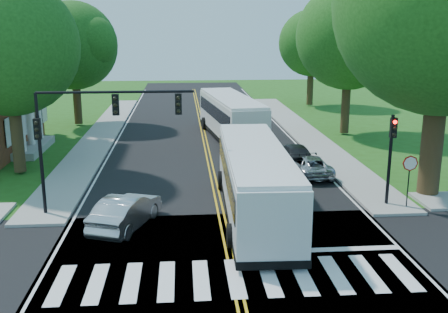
{
  "coord_description": "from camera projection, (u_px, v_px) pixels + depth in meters",
  "views": [
    {
      "loc": [
        -1.76,
        -17.22,
        8.58
      ],
      "look_at": [
        0.27,
        7.62,
        2.4
      ],
      "focal_mm": 42.0,
      "sensor_mm": 36.0,
      "label": 1
    }
  ],
  "objects": [
    {
      "name": "sidewalk_ne",
      "position": [
        303.0,
        132.0,
        43.68
      ],
      "size": [
        2.6,
        40.0,
        0.15
      ],
      "primitive_type": "cube",
      "color": "gray",
      "rests_on": "ground"
    },
    {
      "name": "center_line",
      "position": [
        205.0,
        142.0,
        40.14
      ],
      "size": [
        0.36,
        70.0,
        0.01
      ],
      "primitive_type": "cube",
      "color": "gold",
      "rests_on": "road"
    },
    {
      "name": "ground",
      "position": [
        234.0,
        272.0,
        18.86
      ],
      "size": [
        140.0,
        140.0,
        0.0
      ],
      "primitive_type": "plane",
      "color": "#224F13",
      "rests_on": "ground"
    },
    {
      "name": "suv",
      "position": [
        310.0,
        165.0,
        30.94
      ],
      "size": [
        2.11,
        4.4,
        1.21
      ],
      "primitive_type": "imported",
      "rotation": [
        0.0,
        0.0,
        3.16
      ],
      "color": "#ABADB2",
      "rests_on": "road"
    },
    {
      "name": "sidewalk_nw",
      "position": [
        101.0,
        135.0,
        42.37
      ],
      "size": [
        2.6,
        40.0,
        0.15
      ],
      "primitive_type": "cube",
      "color": "gray",
      "rests_on": "ground"
    },
    {
      "name": "edge_line_w",
      "position": [
        116.0,
        143.0,
        39.61
      ],
      "size": [
        0.12,
        70.0,
        0.01
      ],
      "primitive_type": "cube",
      "color": "silver",
      "rests_on": "road"
    },
    {
      "name": "crosswalk",
      "position": [
        235.0,
        278.0,
        18.38
      ],
      "size": [
        12.6,
        3.0,
        0.01
      ],
      "primitive_type": "cube",
      "color": "silver",
      "rests_on": "road"
    },
    {
      "name": "signal_nw",
      "position": [
        91.0,
        123.0,
        23.57
      ],
      "size": [
        7.15,
        0.46,
        5.66
      ],
      "color": "black",
      "rests_on": "ground"
    },
    {
      "name": "edge_line_e",
      "position": [
        293.0,
        140.0,
        40.68
      ],
      "size": [
        0.12,
        70.0,
        0.01
      ],
      "primitive_type": "cube",
      "color": "silver",
      "rests_on": "road"
    },
    {
      "name": "dark_sedan",
      "position": [
        294.0,
        154.0,
        33.36
      ],
      "size": [
        2.05,
        4.7,
        1.35
      ],
      "primitive_type": "imported",
      "rotation": [
        0.0,
        0.0,
        3.18
      ],
      "color": "black",
      "rests_on": "road"
    },
    {
      "name": "signal_ne",
      "position": [
        391.0,
        148.0,
        25.02
      ],
      "size": [
        0.3,
        0.46,
        4.4
      ],
      "color": "black",
      "rests_on": "ground"
    },
    {
      "name": "stop_sign",
      "position": [
        410.0,
        169.0,
        24.87
      ],
      "size": [
        0.76,
        0.08,
        2.53
      ],
      "color": "black",
      "rests_on": "ground"
    },
    {
      "name": "hatchback",
      "position": [
        126.0,
        211.0,
        22.87
      ],
      "size": [
        3.03,
        4.76,
        1.48
      ],
      "primitive_type": "imported",
      "rotation": [
        0.0,
        0.0,
        2.79
      ],
      "color": "#B1B4B9",
      "rests_on": "road"
    },
    {
      "name": "tree_west_far",
      "position": [
        74.0,
        46.0,
        45.33
      ],
      "size": [
        7.6,
        7.6,
        10.67
      ],
      "color": "#372716",
      "rests_on": "ground"
    },
    {
      "name": "road",
      "position": [
        208.0,
        154.0,
        36.27
      ],
      "size": [
        14.0,
        96.0,
        0.01
      ],
      "primitive_type": "cube",
      "color": "black",
      "rests_on": "ground"
    },
    {
      "name": "bus_follow",
      "position": [
        231.0,
        116.0,
        41.07
      ],
      "size": [
        4.39,
        13.03,
        3.31
      ],
      "rotation": [
        0.0,
        0.0,
        3.27
      ],
      "color": "silver",
      "rests_on": "road"
    },
    {
      "name": "cross_road",
      "position": [
        234.0,
        272.0,
        18.86
      ],
      "size": [
        60.0,
        12.0,
        0.01
      ],
      "primitive_type": "cube",
      "color": "black",
      "rests_on": "ground"
    },
    {
      "name": "tree_west_near",
      "position": [
        8.0,
        46.0,
        29.69
      ],
      "size": [
        8.0,
        8.0,
        11.4
      ],
      "color": "#372716",
      "rests_on": "ground"
    },
    {
      "name": "tree_ne_big",
      "position": [
        446.0,
        5.0,
        25.15
      ],
      "size": [
        10.8,
        10.8,
        14.91
      ],
      "color": "#372716",
      "rests_on": "ground"
    },
    {
      "name": "bus_lead",
      "position": [
        255.0,
        180.0,
        24.23
      ],
      "size": [
        3.28,
        12.52,
        3.22
      ],
      "rotation": [
        0.0,
        0.0,
        3.11
      ],
      "color": "silver",
      "rests_on": "road"
    },
    {
      "name": "stop_bar",
      "position": [
        318.0,
        250.0,
        20.68
      ],
      "size": [
        6.6,
        0.4,
        0.01
      ],
      "primitive_type": "cube",
      "color": "silver",
      "rests_on": "road"
    },
    {
      "name": "tree_east_far",
      "position": [
        312.0,
        43.0,
        56.89
      ],
      "size": [
        7.2,
        7.2,
        10.34
      ],
      "color": "#372716",
      "rests_on": "ground"
    },
    {
      "name": "tree_east_mid",
      "position": [
        349.0,
        36.0,
        41.1
      ],
      "size": [
        8.4,
        8.4,
        11.93
      ],
      "color": "#372716",
      "rests_on": "ground"
    }
  ]
}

